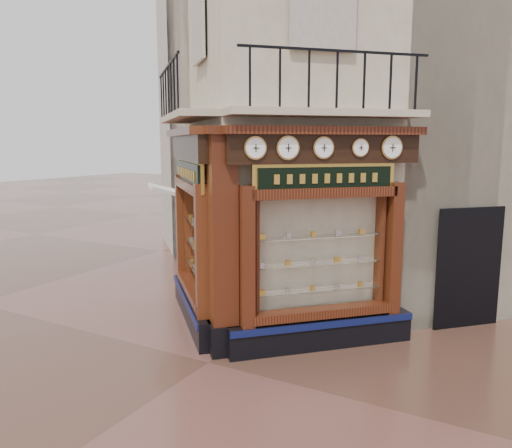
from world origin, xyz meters
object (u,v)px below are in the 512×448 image
Objects in this scene: clock_e at (392,148)px; corner_pilaster at (223,246)px; clock_d at (360,148)px; clock_a at (255,148)px; clock_b at (288,148)px; awning at (169,284)px; signboard_right at (326,178)px; signboard_left at (189,173)px; clock_c at (323,148)px.

corner_pilaster is at bearing 171.75° from clock_e.
clock_e reaches higher than clock_d.
corner_pilaster reaches higher than clock_a.
clock_b is 0.28× the size of awning.
clock_d is 0.22× the size of awning.
signboard_right reaches higher than awning.
clock_a is 0.92× the size of clock_e.
clock_e is at bearing 0.00° from clock_a.
clock_a reaches higher than signboard_left.
awning is (-4.27, 2.91, -3.62)m from clock_a.
corner_pilaster reaches higher than signboard_right.
clock_b is (0.39, 0.39, 0.00)m from clock_a.
clock_a is 0.17× the size of signboard_left.
clock_a is at bearing -160.44° from signboard_left.
corner_pilaster is at bearing -173.86° from awning.
clock_e is (0.43, 0.43, 0.00)m from clock_d.
signboard_left is (-1.46, 1.01, 1.15)m from corner_pilaster.
clock_a reaches higher than awning.
clock_d is 0.79m from signboard_right.
clock_b reaches higher than signboard_right.
signboard_right is (0.84, 0.99, -0.52)m from clock_a.
clock_a is 0.20× the size of signboard_right.
clock_c is at bearing -132.39° from signboard_right.
clock_b is at bearing -180.00° from clock_d.
corner_pilaster reaches higher than clock_d.
clock_e is at bearing 0.00° from clock_c.
clock_a is 1.01× the size of clock_c.
corner_pilaster is at bearing 169.63° from clock_d.
signboard_left is 2.92m from signboard_right.
clock_b is at bearing -180.00° from clock_e.
clock_e is 1.31m from signboard_right.
awning is (-6.03, 1.16, -3.62)m from clock_e.
signboard_right is at bearing 47.61° from clock_c.
clock_d is at bearing -10.74° from signboard_right.
signboard_left is (2.18, -1.92, 3.10)m from awning.
clock_d is 0.61m from clock_e.
clock_c is at bearing 0.00° from clock_b.
awning is at bearing 3.62° from signboard_left.
clock_e is at bearing -5.29° from signboard_right.
clock_a reaches higher than clock_d.
corner_pilaster is 2.00m from clock_b.
clock_e is (1.36, 1.36, 0.00)m from clock_b.
signboard_left is (-3.84, -0.77, -0.52)m from clock_e.
clock_d is 3.47m from signboard_left.
clock_b is 0.18× the size of signboard_left.
clock_e reaches higher than awning.
clock_d is (1.95, 1.35, 1.67)m from corner_pilaster.
clock_e reaches higher than signboard_right.
corner_pilaster is 1.81× the size of signboard_left.
clock_a is (0.62, 0.02, 1.67)m from corner_pilaster.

